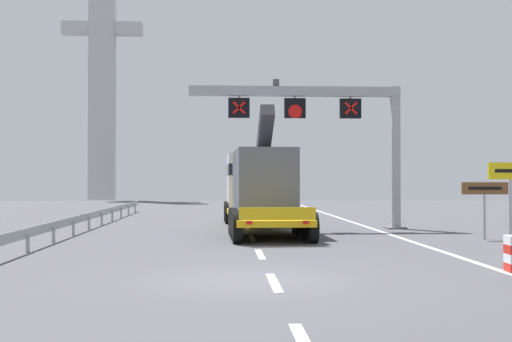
% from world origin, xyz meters
% --- Properties ---
extents(ground, '(112.00, 112.00, 0.00)m').
position_xyz_m(ground, '(0.00, 0.00, 0.00)').
color(ground, '#4C4C51').
extents(lane_markings, '(0.20, 46.22, 0.01)m').
position_xyz_m(lane_markings, '(0.43, 15.81, 0.01)').
color(lane_markings, silver).
rests_on(lane_markings, ground).
extents(edge_line_right, '(0.20, 63.00, 0.01)m').
position_xyz_m(edge_line_right, '(6.20, 12.00, 0.01)').
color(edge_line_right, silver).
rests_on(edge_line_right, ground).
extents(overhead_lane_gantry, '(10.01, 0.90, 6.89)m').
position_xyz_m(overhead_lane_gantry, '(4.02, 15.08, 5.23)').
color(overhead_lane_gantry, '#9EA0A5').
rests_on(overhead_lane_gantry, ground).
extents(heavy_haul_truck_yellow, '(3.34, 14.12, 5.30)m').
position_xyz_m(heavy_haul_truck_yellow, '(0.96, 15.71, 1.99)').
color(heavy_haul_truck_yellow, yellow).
rests_on(heavy_haul_truck_yellow, ground).
extents(exit_sign_yellow, '(1.57, 0.15, 2.86)m').
position_xyz_m(exit_sign_yellow, '(9.12, 6.96, 2.19)').
color(exit_sign_yellow, '#9EA0A5').
rests_on(exit_sign_yellow, ground).
extents(tourist_info_sign_brown, '(1.80, 0.15, 2.18)m').
position_xyz_m(tourist_info_sign_brown, '(9.25, 9.48, 1.69)').
color(tourist_info_sign_brown, '#9EA0A5').
rests_on(tourist_info_sign_brown, ground).
extents(guardrail_left, '(0.13, 34.20, 0.76)m').
position_xyz_m(guardrail_left, '(-6.82, 15.10, 0.56)').
color(guardrail_left, '#999EA3').
rests_on(guardrail_left, ground).
extents(bridge_pylon_distant, '(9.00, 2.00, 31.34)m').
position_xyz_m(bridge_pylon_distant, '(-14.40, 59.94, 16.06)').
color(bridge_pylon_distant, '#B7B7B2').
rests_on(bridge_pylon_distant, ground).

